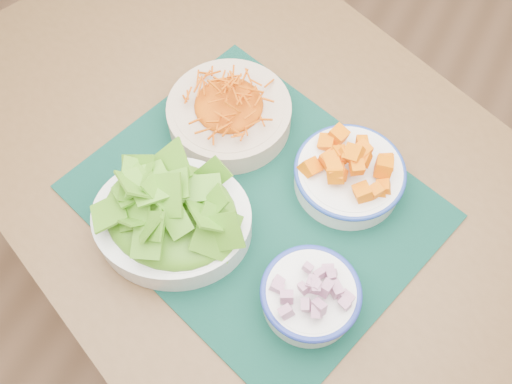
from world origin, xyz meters
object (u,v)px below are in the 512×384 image
placemat (256,201)px  onion_bowl (311,294)px  carrot_bowl (229,110)px  lettuce_bowl (171,215)px  table (247,183)px  squash_bowl (350,171)px

placemat → onion_bowl: 0.20m
placemat → carrot_bowl: size_ratio=2.05×
placemat → onion_bowl: bearing=-21.5°
carrot_bowl → lettuce_bowl: bearing=-84.1°
table → placemat: (0.06, -0.07, 0.10)m
placemat → squash_bowl: 0.17m
placemat → lettuce_bowl: (-0.09, -0.11, 0.06)m
carrot_bowl → lettuce_bowl: size_ratio=0.85×
table → onion_bowl: bearing=-20.7°
table → lettuce_bowl: lettuce_bowl is taller
table → lettuce_bowl: (-0.04, -0.18, 0.16)m
squash_bowl → lettuce_bowl: 0.30m
carrot_bowl → onion_bowl: 0.36m
table → onion_bowl: onion_bowl is taller
lettuce_bowl → onion_bowl: lettuce_bowl is taller
table → squash_bowl: size_ratio=6.71×
carrot_bowl → onion_bowl: carrot_bowl is taller
squash_bowl → lettuce_bowl: size_ratio=0.67×
table → onion_bowl: (0.21, -0.19, 0.14)m
carrot_bowl → squash_bowl: (0.24, -0.02, 0.00)m
table → lettuce_bowl: bearing=-79.2°
placemat → squash_bowl: bearing=56.2°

